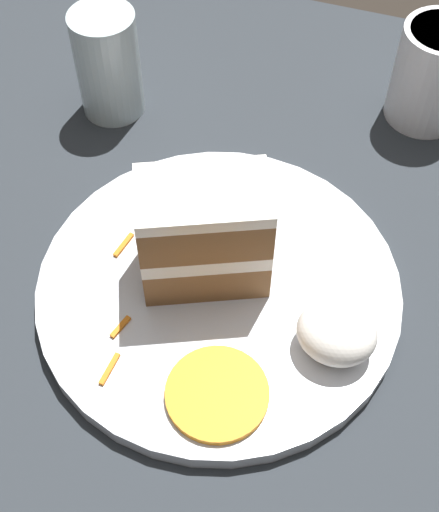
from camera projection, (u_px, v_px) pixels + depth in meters
ground_plane at (202, 302)px, 0.60m from camera, size 6.00×6.00×0.00m
dining_table at (202, 296)px, 0.59m from camera, size 1.17×0.83×0.02m
plate at (219, 287)px, 0.58m from camera, size 0.29×0.29×0.02m
cake_slice at (203, 233)px, 0.54m from camera, size 0.11×0.10×0.10m
cream_dollop at (337, 332)px, 0.52m from camera, size 0.06×0.05×0.04m
orange_garnish at (217, 394)px, 0.51m from camera, size 0.08×0.08×0.01m
carrot_shreds_scatter at (174, 249)px, 0.59m from camera, size 0.10×0.24×0.00m
drinking_glass at (109, 70)px, 0.68m from camera, size 0.06×0.06×0.11m
coffee_mug at (434, 71)px, 0.67m from camera, size 0.07×0.07×0.10m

